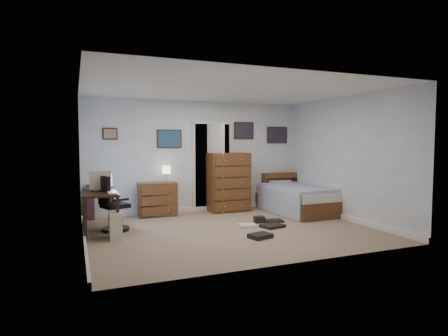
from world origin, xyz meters
The scene contains 15 objects.
floor centered at (0.00, 0.00, -0.01)m, with size 5.00×4.00×0.02m, color tan.
computer_desk centered at (-2.29, 0.74, 0.56)m, with size 0.60×1.27×0.72m.
crt_monitor centered at (-2.18, 0.89, 0.90)m, with size 0.38×0.35×0.35m.
keyboard centered at (-2.02, 0.39, 0.74)m, with size 0.14×0.39×0.02m, color beige.
pc_tower centered at (-2.00, 0.19, 0.22)m, with size 0.21×0.41×0.43m.
office_chair centered at (-2.00, 0.71, 0.38)m, with size 0.62×0.62×0.99m.
media_stack centered at (-2.32, 1.90, 0.36)m, with size 0.14×0.14×0.72m, color maroon.
low_dresser centered at (-0.97, 1.77, 0.36)m, with size 0.81×0.40×0.72m, color brown.
table_lamp centered at (-0.77, 1.77, 0.97)m, with size 0.19×0.19×0.35m.
doorway centered at (0.35, 2.27, 1.00)m, with size 0.96×1.12×2.05m.
tall_dresser centered at (0.65, 1.75, 0.67)m, with size 0.91×0.53×1.33m, color brown.
headboard_bookcase centered at (2.09, 1.86, 0.44)m, with size 0.92×0.25×0.82m.
bed centered at (1.98, 1.05, 0.31)m, with size 1.13×2.03×0.66m.
wall_posters centered at (0.57, 1.98, 1.75)m, with size 4.38×0.04×0.60m.
floor_clutter centered at (0.60, -0.09, 0.03)m, with size 1.25×1.38×0.12m.
Camera 1 is at (-2.59, -6.10, 1.58)m, focal length 30.00 mm.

